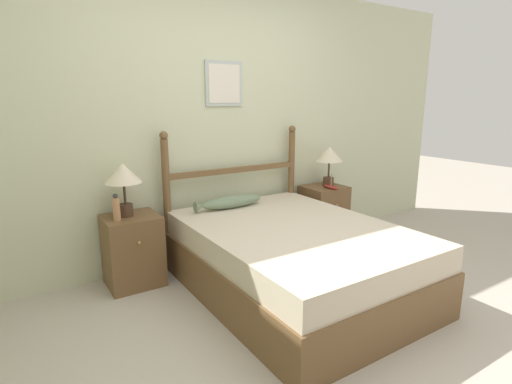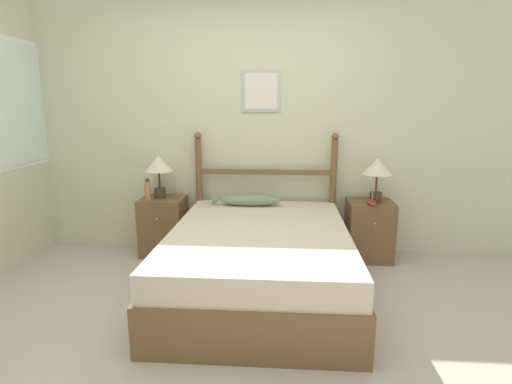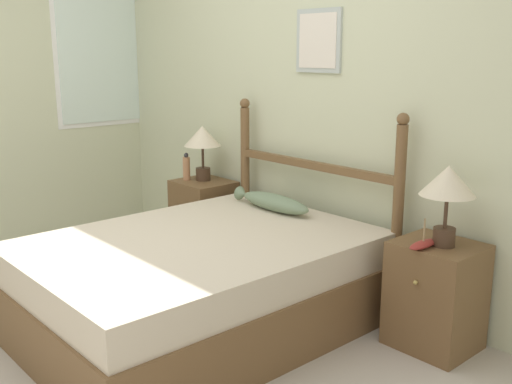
% 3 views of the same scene
% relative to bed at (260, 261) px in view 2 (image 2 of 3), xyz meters
% --- Properties ---
extents(ground_plane, '(16.00, 16.00, 0.00)m').
position_rel_bed_xyz_m(ground_plane, '(-0.23, -0.67, -0.27)').
color(ground_plane, '#B7AD9E').
extents(wall_back, '(6.40, 0.08, 2.55)m').
position_rel_bed_xyz_m(wall_back, '(-0.23, 1.06, 1.01)').
color(wall_back, beige).
rests_on(wall_back, ground_plane).
extents(bed, '(1.43, 1.94, 0.54)m').
position_rel_bed_xyz_m(bed, '(0.00, 0.00, 0.00)').
color(bed, brown).
rests_on(bed, ground_plane).
extents(headboard, '(1.43, 0.07, 1.24)m').
position_rel_bed_xyz_m(headboard, '(0.00, 0.94, 0.41)').
color(headboard, brown).
rests_on(headboard, ground_plane).
extents(nightstand_left, '(0.43, 0.41, 0.59)m').
position_rel_bed_xyz_m(nightstand_left, '(-1.04, 0.81, 0.02)').
color(nightstand_left, brown).
rests_on(nightstand_left, ground_plane).
extents(nightstand_right, '(0.43, 0.41, 0.59)m').
position_rel_bed_xyz_m(nightstand_right, '(1.04, 0.81, 0.02)').
color(nightstand_right, brown).
rests_on(nightstand_right, ground_plane).
extents(table_lamp_left, '(0.29, 0.29, 0.43)m').
position_rel_bed_xyz_m(table_lamp_left, '(-1.06, 0.83, 0.64)').
color(table_lamp_left, '#422D1E').
rests_on(table_lamp_left, nightstand_left).
extents(table_lamp_right, '(0.29, 0.29, 0.43)m').
position_rel_bed_xyz_m(table_lamp_right, '(1.07, 0.79, 0.64)').
color(table_lamp_right, '#422D1E').
rests_on(table_lamp_right, nightstand_right).
extents(bottle, '(0.06, 0.06, 0.21)m').
position_rel_bed_xyz_m(bottle, '(-1.16, 0.74, 0.42)').
color(bottle, tan).
rests_on(bottle, nightstand_left).
extents(model_boat, '(0.07, 0.23, 0.16)m').
position_rel_bed_xyz_m(model_boat, '(1.02, 0.69, 0.34)').
color(model_boat, maroon).
rests_on(model_boat, nightstand_right).
extents(fish_pillow, '(0.66, 0.15, 0.11)m').
position_rel_bed_xyz_m(fish_pillow, '(-0.16, 0.73, 0.33)').
color(fish_pillow, gray).
rests_on(fish_pillow, bed).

